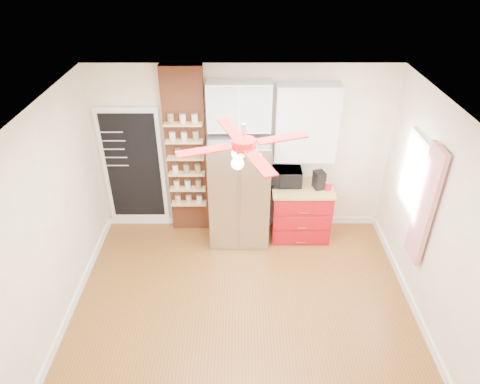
{
  "coord_description": "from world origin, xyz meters",
  "views": [
    {
      "loc": [
        -0.04,
        -3.9,
        4.3
      ],
      "look_at": [
        -0.04,
        0.9,
        1.3
      ],
      "focal_mm": 32.0,
      "sensor_mm": 36.0,
      "label": 1
    }
  ],
  "objects_px": {
    "ceiling_fan": "(244,145)",
    "pantry_jar_oats": "(178,153)",
    "toaster_oven": "(286,177)",
    "canister_left": "(328,186)",
    "fridge": "(239,190)",
    "red_cabinet": "(300,211)",
    "coffee_maker": "(319,180)"
  },
  "relations": [
    {
      "from": "ceiling_fan",
      "to": "pantry_jar_oats",
      "type": "bearing_deg",
      "value": 118.38
    },
    {
      "from": "toaster_oven",
      "to": "pantry_jar_oats",
      "type": "distance_m",
      "value": 1.66
    },
    {
      "from": "canister_left",
      "to": "toaster_oven",
      "type": "bearing_deg",
      "value": 166.21
    },
    {
      "from": "fridge",
      "to": "red_cabinet",
      "type": "bearing_deg",
      "value": 2.95
    },
    {
      "from": "fridge",
      "to": "pantry_jar_oats",
      "type": "relative_size",
      "value": 13.44
    },
    {
      "from": "ceiling_fan",
      "to": "canister_left",
      "type": "relative_size",
      "value": 10.45
    },
    {
      "from": "fridge",
      "to": "coffee_maker",
      "type": "relative_size",
      "value": 6.4
    },
    {
      "from": "ceiling_fan",
      "to": "toaster_oven",
      "type": "xyz_separation_m",
      "value": [
        0.66,
        1.76,
        -1.39
      ]
    },
    {
      "from": "ceiling_fan",
      "to": "fridge",
      "type": "bearing_deg",
      "value": 91.76
    },
    {
      "from": "canister_left",
      "to": "red_cabinet",
      "type": "bearing_deg",
      "value": 169.35
    },
    {
      "from": "toaster_oven",
      "to": "pantry_jar_oats",
      "type": "xyz_separation_m",
      "value": [
        -1.61,
        -0.01,
        0.41
      ]
    },
    {
      "from": "red_cabinet",
      "to": "toaster_oven",
      "type": "height_order",
      "value": "toaster_oven"
    },
    {
      "from": "toaster_oven",
      "to": "coffee_maker",
      "type": "distance_m",
      "value": 0.51
    },
    {
      "from": "red_cabinet",
      "to": "coffee_maker",
      "type": "xyz_separation_m",
      "value": [
        0.24,
        -0.02,
        0.58
      ]
    },
    {
      "from": "toaster_oven",
      "to": "canister_left",
      "type": "distance_m",
      "value": 0.65
    },
    {
      "from": "pantry_jar_oats",
      "to": "toaster_oven",
      "type": "bearing_deg",
      "value": 0.25
    },
    {
      "from": "fridge",
      "to": "canister_left",
      "type": "height_order",
      "value": "fridge"
    },
    {
      "from": "ceiling_fan",
      "to": "toaster_oven",
      "type": "bearing_deg",
      "value": 69.48
    },
    {
      "from": "coffee_maker",
      "to": "canister_left",
      "type": "relative_size",
      "value": 2.04
    },
    {
      "from": "ceiling_fan",
      "to": "toaster_oven",
      "type": "distance_m",
      "value": 2.34
    },
    {
      "from": "fridge",
      "to": "coffee_maker",
      "type": "height_order",
      "value": "fridge"
    },
    {
      "from": "red_cabinet",
      "to": "coffee_maker",
      "type": "relative_size",
      "value": 3.44
    },
    {
      "from": "fridge",
      "to": "pantry_jar_oats",
      "type": "height_order",
      "value": "fridge"
    },
    {
      "from": "canister_left",
      "to": "coffee_maker",
      "type": "bearing_deg",
      "value": 158.46
    },
    {
      "from": "red_cabinet",
      "to": "toaster_oven",
      "type": "relative_size",
      "value": 1.98
    },
    {
      "from": "ceiling_fan",
      "to": "coffee_maker",
      "type": "xyz_separation_m",
      "value": [
        1.16,
        1.66,
        -1.39
      ]
    },
    {
      "from": "red_cabinet",
      "to": "canister_left",
      "type": "relative_size",
      "value": 7.02
    },
    {
      "from": "coffee_maker",
      "to": "fridge",
      "type": "bearing_deg",
      "value": 167.42
    },
    {
      "from": "toaster_oven",
      "to": "coffee_maker",
      "type": "height_order",
      "value": "coffee_maker"
    },
    {
      "from": "red_cabinet",
      "to": "ceiling_fan",
      "type": "relative_size",
      "value": 0.67
    },
    {
      "from": "red_cabinet",
      "to": "toaster_oven",
      "type": "distance_m",
      "value": 0.64
    },
    {
      "from": "red_cabinet",
      "to": "toaster_oven",
      "type": "bearing_deg",
      "value": 161.87
    }
  ]
}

